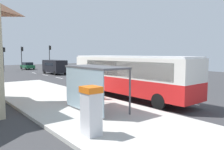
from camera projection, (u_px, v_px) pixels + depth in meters
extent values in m
cube|color=#38383A|center=(75.00, 82.00, 27.14)|extent=(56.00, 92.00, 0.04)
cube|color=beige|center=(79.00, 107.00, 13.80)|extent=(6.20, 30.00, 0.18)
cube|color=silver|center=(184.00, 102.00, 15.57)|extent=(0.16, 2.20, 0.01)
cube|color=silver|center=(134.00, 93.00, 19.47)|extent=(0.16, 2.20, 0.01)
cube|color=silver|center=(101.00, 86.00, 23.38)|extent=(0.16, 2.20, 0.01)
cube|color=silver|center=(77.00, 81.00, 27.29)|extent=(0.16, 2.20, 0.01)
cube|color=silver|center=(59.00, 78.00, 31.20)|extent=(0.16, 2.20, 0.01)
cube|color=silver|center=(45.00, 75.00, 35.10)|extent=(0.16, 2.20, 0.01)
cube|color=silver|center=(34.00, 73.00, 39.01)|extent=(0.16, 2.20, 0.01)
cube|color=red|center=(129.00, 84.00, 17.03)|extent=(2.87, 11.08, 1.15)
cube|color=silver|center=(129.00, 67.00, 16.91)|extent=(2.87, 11.08, 1.45)
cube|color=silver|center=(129.00, 57.00, 16.83)|extent=(2.73, 10.85, 0.12)
cube|color=black|center=(88.00, 65.00, 21.06)|extent=(2.30, 0.20, 1.22)
cube|color=black|center=(122.00, 69.00, 15.75)|extent=(0.37, 8.58, 1.10)
cylinder|color=black|center=(88.00, 87.00, 19.32)|extent=(0.31, 1.01, 1.00)
cylinder|color=black|center=(108.00, 85.00, 20.78)|extent=(0.31, 1.01, 1.00)
cylinder|color=black|center=(159.00, 102.00, 13.55)|extent=(0.31, 1.01, 1.00)
cylinder|color=black|center=(180.00, 97.00, 15.00)|extent=(0.31, 1.01, 1.00)
cube|color=black|center=(55.00, 66.00, 36.84)|extent=(2.15, 5.26, 1.96)
cube|color=black|center=(54.00, 64.00, 36.81)|extent=(2.13, 3.18, 0.44)
cylinder|color=black|center=(65.00, 73.00, 35.98)|extent=(0.24, 0.69, 0.68)
cylinder|color=black|center=(55.00, 73.00, 34.83)|extent=(0.24, 0.69, 0.68)
cylinder|color=black|center=(54.00, 71.00, 39.03)|extent=(0.24, 0.69, 0.68)
cylinder|color=black|center=(44.00, 72.00, 37.88)|extent=(0.24, 0.69, 0.68)
cube|color=#195933|center=(27.00, 66.00, 47.98)|extent=(1.81, 4.40, 0.60)
cube|color=black|center=(28.00, 64.00, 47.76)|extent=(1.59, 2.38, 0.60)
cylinder|color=black|center=(21.00, 68.00, 48.67)|extent=(0.20, 0.64, 0.64)
cylinder|color=black|center=(29.00, 67.00, 49.68)|extent=(0.20, 0.64, 0.64)
cylinder|color=black|center=(26.00, 68.00, 46.33)|extent=(0.20, 0.64, 0.64)
cylinder|color=black|center=(34.00, 68.00, 47.34)|extent=(0.20, 0.64, 0.64)
cube|color=silver|center=(91.00, 114.00, 8.80)|extent=(0.60, 0.70, 1.70)
cube|color=orange|center=(91.00, 89.00, 8.71)|extent=(0.66, 0.76, 0.24)
cube|color=black|center=(98.00, 106.00, 8.97)|extent=(0.03, 0.36, 0.44)
cylinder|color=red|center=(100.00, 93.00, 15.77)|extent=(0.52, 0.52, 0.95)
cylinder|color=orange|center=(94.00, 91.00, 16.32)|extent=(0.52, 0.52, 0.95)
cylinder|color=#2D2D2D|center=(49.00, 58.00, 46.20)|extent=(0.14, 0.14, 5.04)
cube|color=black|center=(50.00, 48.00, 46.14)|extent=(0.24, 0.28, 0.84)
sphere|color=#360606|center=(51.00, 46.00, 46.19)|extent=(0.16, 0.16, 0.16)
sphere|color=#F2B20C|center=(51.00, 48.00, 46.21)|extent=(0.16, 0.16, 0.16)
sphere|color=black|center=(51.00, 49.00, 46.24)|extent=(0.16, 0.16, 0.16)
cylinder|color=#2D2D2D|center=(3.00, 59.00, 41.54)|extent=(0.14, 0.14, 4.58)
cube|color=black|center=(4.00, 50.00, 41.51)|extent=(0.24, 0.28, 0.84)
sphere|color=red|center=(5.00, 48.00, 41.55)|extent=(0.16, 0.16, 0.16)
sphere|color=#3C2C03|center=(5.00, 50.00, 41.58)|extent=(0.16, 0.16, 0.16)
sphere|color=black|center=(5.00, 51.00, 41.61)|extent=(0.16, 0.16, 0.16)
cylinder|color=#2D2D2D|center=(22.00, 59.00, 44.32)|extent=(0.14, 0.14, 4.75)
cube|color=black|center=(22.00, 49.00, 44.27)|extent=(0.24, 0.28, 0.84)
sphere|color=red|center=(23.00, 48.00, 44.32)|extent=(0.16, 0.16, 0.16)
sphere|color=#3C2C03|center=(23.00, 49.00, 44.35)|extent=(0.16, 0.16, 0.16)
sphere|color=black|center=(23.00, 50.00, 44.37)|extent=(0.16, 0.16, 0.16)
cube|color=#4C4C51|center=(96.00, 67.00, 12.60)|extent=(1.80, 4.00, 0.10)
cube|color=#8CA5B2|center=(83.00, 90.00, 12.20)|extent=(0.06, 3.80, 2.30)
cylinder|color=#4C4C51|center=(130.00, 92.00, 11.76)|extent=(0.10, 0.10, 2.44)
cylinder|color=#4C4C51|center=(90.00, 84.00, 14.73)|extent=(0.10, 0.10, 2.44)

